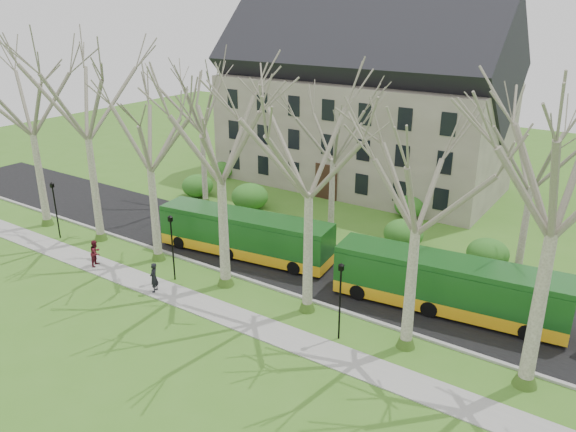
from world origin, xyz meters
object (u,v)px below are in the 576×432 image
object	(u,v)px
bus_lead	(245,234)
pedestrian_a	(154,277)
bus_follow	(448,284)
pedestrian_b	(96,253)

from	to	relation	value
bus_lead	pedestrian_a	bearing A→B (deg)	-107.60
bus_lead	bus_follow	bearing A→B (deg)	-5.20
bus_lead	pedestrian_b	distance (m)	10.03
bus_follow	pedestrian_b	distance (m)	22.68
bus_lead	pedestrian_b	world-z (taller)	bus_lead
pedestrian_a	bus_lead	bearing A→B (deg)	149.35
bus_follow	pedestrian_a	size ratio (longest dim) A/B	6.85
bus_follow	pedestrian_b	xyz separation A→B (m)	(-21.39, -7.51, -0.71)
bus_follow	pedestrian_a	distance (m)	17.36
pedestrian_a	pedestrian_b	distance (m)	5.95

